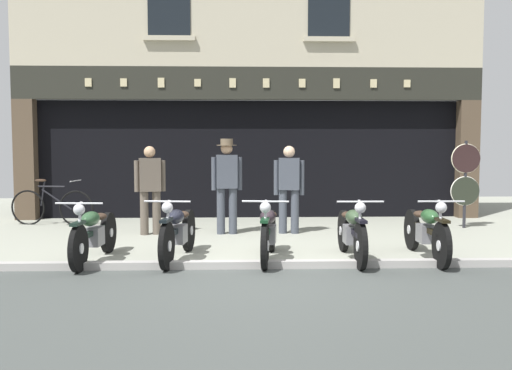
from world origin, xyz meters
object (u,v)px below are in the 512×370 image
Objects in this scene: shopkeeper_center at (227,181)px; advert_board_near at (178,141)px; tyre_sign_pole at (465,176)px; leaning_bicycle at (52,206)px; motorcycle_left at (94,233)px; salesman_right at (289,185)px; motorcycle_right at (426,230)px; motorcycle_center_right at (352,231)px; salesman_left at (150,186)px; motorcycle_center_left at (178,231)px; motorcycle_center at (269,231)px.

advert_board_near is (-1.13, 2.41, 0.73)m from shopkeeper_center.
leaning_bicycle is at bearing 175.04° from tyre_sign_pole.
advert_board_near reaches higher than tyre_sign_pole.
salesman_right is at bearing -136.42° from motorcycle_left.
motorcycle_left is 3.09m from shopkeeper_center.
salesman_right reaches higher than motorcycle_right.
salesman_right is 4.91m from leaning_bicycle.
motorcycle_right is 3.79m from shopkeeper_center.
motorcycle_center_right is at bearing 64.67° from leaning_bicycle.
salesman_left reaches higher than leaning_bicycle.
advert_board_near reaches higher than motorcycle_center_left.
tyre_sign_pole reaches higher than motorcycle_center_left.
motorcycle_center_right is 5.80m from advert_board_near.
salesman_right reaches higher than motorcycle_left.
leaning_bicycle is (-8.22, 0.71, -0.64)m from tyre_sign_pole.
motorcycle_right reaches higher than motorcycle_left.
motorcycle_right is 3.02m from salesman_right.
motorcycle_left is 3.63m from motorcycle_center_right.
motorcycle_center is 1.13× the size of tyre_sign_pole.
motorcycle_left is at bearing 8.60° from motorcycle_center.
leaning_bicycle reaches higher than motorcycle_center_left.
motorcycle_center_right is at bearing -174.71° from motorcycle_center.
motorcycle_right is (3.55, -0.05, -0.00)m from motorcycle_center_left.
shopkeeper_center is 1.02× the size of tyre_sign_pole.
advert_board_near is (-2.27, 2.39, 0.82)m from salesman_right.
motorcycle_right is (4.71, 0.03, 0.01)m from motorcycle_left.
motorcycle_center_left reaches higher than motorcycle_right.
salesman_left is at bearing -41.91° from motorcycle_center.
motorcycle_center_right is 2.12× the size of advert_board_near.
motorcycle_center_left is 2.47m from motorcycle_center_right.
motorcycle_left is at bearing 44.97° from salesman_right.
advert_board_near is at bearing -48.67° from motorcycle_right.
motorcycle_center_left is 1.29m from motorcycle_center.
advert_board_near is at bearing -62.35° from motorcycle_center.
shopkeeper_center is (1.39, 0.02, 0.09)m from salesman_left.
motorcycle_center_right is (2.47, -0.09, -0.00)m from motorcycle_center_left.
shopkeeper_center is (-0.63, 2.38, 0.55)m from motorcycle_center.
leaning_bicycle reaches higher than motorcycle_center_right.
tyre_sign_pole is at bearing -151.13° from motorcycle_left.
motorcycle_center_right is 1.20× the size of salesman_right.
shopkeeper_center is at bearing 79.55° from leaning_bicycle.
leaning_bicycle is (-4.20, 3.66, -0.04)m from motorcycle_center.
advert_board_near is at bearing -69.13° from shopkeeper_center.
advert_board_near is at bearing -41.05° from salesman_right.
leaning_bicycle is at bearing -60.60° from motorcycle_left.
motorcycle_right is 2.22× the size of advert_board_near.
tyre_sign_pole reaches higher than motorcycle_center_right.
motorcycle_center is 3.14m from salesman_left.
leaning_bicycle reaches higher than motorcycle_center.
motorcycle_left is 4.10m from leaning_bicycle.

